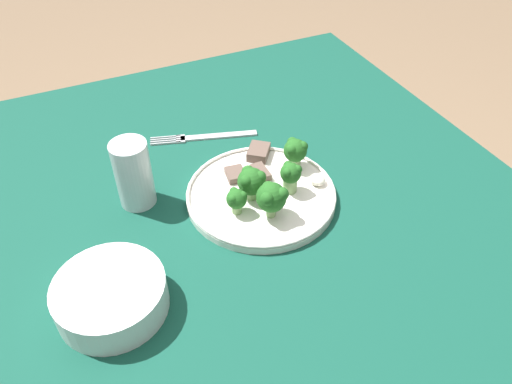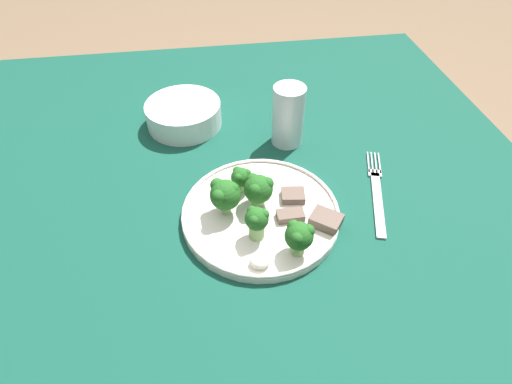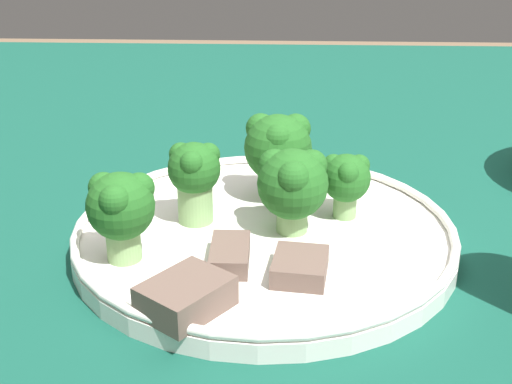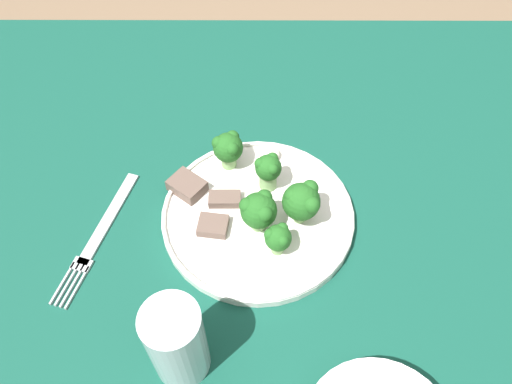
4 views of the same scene
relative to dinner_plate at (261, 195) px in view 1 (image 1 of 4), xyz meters
name	(u,v)px [view 1 (image 1 of 4)]	position (x,y,z in m)	size (l,w,h in m)	color
table	(226,273)	(-0.05, 0.09, -0.10)	(1.15, 1.08, 0.72)	#114738
dinner_plate	(261,195)	(0.00, 0.00, 0.00)	(0.25, 0.25, 0.02)	white
fork	(205,137)	(0.21, 0.03, -0.01)	(0.08, 0.21, 0.00)	#B2B2B7
cream_bowl	(111,297)	(-0.11, 0.28, 0.01)	(0.15, 0.15, 0.05)	white
drinking_glass	(134,177)	(0.08, 0.19, 0.04)	(0.06, 0.06, 0.12)	silver
broccoli_floret_near_rim_left	(272,198)	(-0.06, 0.01, 0.04)	(0.05, 0.05, 0.06)	#7FA866
broccoli_floret_center_left	(291,175)	(-0.01, -0.05, 0.04)	(0.04, 0.04, 0.06)	#7FA866
broccoli_floret_back_left	(295,151)	(0.04, -0.09, 0.04)	(0.04, 0.04, 0.06)	#7FA866
broccoli_floret_front_left	(237,199)	(-0.02, 0.05, 0.03)	(0.03, 0.03, 0.05)	#7FA866
broccoli_floret_center_back	(251,181)	(0.00, 0.02, 0.04)	(0.05, 0.05, 0.06)	#7FA866
meat_slice_front_slice	(259,152)	(0.10, -0.04, 0.01)	(0.06, 0.06, 0.02)	brown
meat_slice_middle_slice	(235,174)	(0.06, 0.02, 0.01)	(0.04, 0.04, 0.01)	brown
meat_slice_rear_slice	(261,172)	(0.04, -0.02, 0.01)	(0.04, 0.02, 0.01)	brown
sauce_dollop	(317,180)	(-0.02, -0.10, 0.01)	(0.03, 0.03, 0.02)	silver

